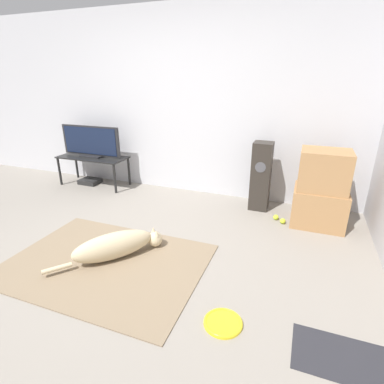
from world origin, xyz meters
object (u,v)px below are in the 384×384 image
(floor_speaker, at_px, (261,176))
(game_console, at_px, (90,181))
(frisbee, at_px, (223,323))
(cardboard_box_lower, at_px, (319,207))
(tennis_ball_near_speaker, at_px, (283,221))
(tv_stand, at_px, (93,160))
(cardboard_box_upper, at_px, (324,170))
(tv, at_px, (91,142))
(tennis_ball_by_boxes, at_px, (276,217))
(dog, at_px, (116,245))

(floor_speaker, bearing_deg, game_console, 179.83)
(frisbee, relative_size, cardboard_box_lower, 0.48)
(game_console, bearing_deg, floor_speaker, -0.17)
(frisbee, xyz_separation_m, tennis_ball_near_speaker, (0.26, 1.76, 0.02))
(cardboard_box_lower, distance_m, tv_stand, 3.35)
(tennis_ball_near_speaker, bearing_deg, tv_stand, 173.28)
(cardboard_box_upper, xyz_separation_m, tv, (-3.34, 0.22, 0.03))
(tennis_ball_near_speaker, bearing_deg, tennis_ball_by_boxes, 138.56)
(cardboard_box_lower, xyz_separation_m, tv, (-3.34, 0.21, 0.48))
(tennis_ball_by_boxes, height_order, tennis_ball_near_speaker, same)
(tennis_ball_near_speaker, bearing_deg, cardboard_box_lower, 20.30)
(tennis_ball_near_speaker, height_order, game_console, game_console)
(frisbee, height_order, game_console, game_console)
(cardboard_box_lower, height_order, tv_stand, tv_stand)
(cardboard_box_lower, bearing_deg, frisbee, -108.37)
(tennis_ball_near_speaker, bearing_deg, frisbee, -98.30)
(dog, relative_size, tennis_ball_near_speaker, 13.84)
(tv_stand, distance_m, game_console, 0.40)
(cardboard_box_lower, relative_size, tennis_ball_by_boxes, 8.89)
(cardboard_box_lower, relative_size, tennis_ball_near_speaker, 8.89)
(dog, height_order, floor_speaker, floor_speaker)
(frisbee, distance_m, floor_speaker, 2.16)
(floor_speaker, bearing_deg, frisbee, -87.58)
(tv, bearing_deg, cardboard_box_upper, -3.75)
(dog, xyz_separation_m, frisbee, (1.18, -0.45, -0.12))
(frisbee, bearing_deg, game_console, 143.11)
(tv_stand, height_order, tv, tv)
(frisbee, relative_size, tv, 0.28)
(dog, relative_size, game_console, 2.90)
(dog, bearing_deg, cardboard_box_lower, 38.71)
(tennis_ball_near_speaker, bearing_deg, dog, -137.58)
(tennis_ball_by_boxes, bearing_deg, cardboard_box_upper, 7.03)
(dog, distance_m, frisbee, 1.27)
(floor_speaker, bearing_deg, tv, -179.89)
(cardboard_box_upper, height_order, floor_speaker, cardboard_box_upper)
(cardboard_box_lower, xyz_separation_m, game_console, (-3.46, 0.23, -0.18))
(cardboard_box_upper, height_order, tennis_ball_by_boxes, cardboard_box_upper)
(cardboard_box_upper, bearing_deg, game_console, 176.17)
(tv_stand, relative_size, tv, 1.08)
(frisbee, distance_m, tv, 3.50)
(tv_stand, bearing_deg, tennis_ball_by_boxes, -5.40)
(tennis_ball_by_boxes, xyz_separation_m, tennis_ball_near_speaker, (0.09, -0.08, 0.00))
(tv, relative_size, tennis_ball_near_speaker, 15.36)
(cardboard_box_lower, height_order, tennis_ball_near_speaker, cardboard_box_lower)
(tennis_ball_by_boxes, bearing_deg, floor_speaker, 132.78)
(frisbee, relative_size, game_console, 0.89)
(tv_stand, distance_m, tennis_ball_by_boxes, 2.92)
(dog, xyz_separation_m, game_console, (-1.65, 1.68, -0.10))
(tv_stand, height_order, game_console, tv_stand)
(frisbee, relative_size, tv_stand, 0.25)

